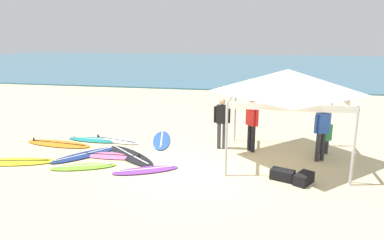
{
  "coord_description": "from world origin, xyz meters",
  "views": [
    {
      "loc": [
        1.53,
        -9.33,
        3.81
      ],
      "look_at": [
        -0.58,
        1.58,
        1.0
      ],
      "focal_mm": 32.94,
      "sensor_mm": 36.0,
      "label": 1
    }
  ],
  "objects": [
    {
      "name": "ground_plane",
      "position": [
        0.0,
        0.0,
        0.0
      ],
      "size": [
        80.0,
        80.0,
        0.0
      ],
      "primitive_type": "plane",
      "color": "beige"
    },
    {
      "name": "sea",
      "position": [
        0.0,
        31.53,
        0.05
      ],
      "size": [
        80.0,
        36.0,
        0.1
      ],
      "primitive_type": "cube",
      "color": "#386B84",
      "rests_on": "ground"
    },
    {
      "name": "canopy_tent",
      "position": [
        2.32,
        1.16,
        2.39
      ],
      "size": [
        3.29,
        3.29,
        2.75
      ],
      "color": "#B7B7BC",
      "rests_on": "ground"
    },
    {
      "name": "surfboard_purple",
      "position": [
        -1.49,
        -0.54,
        0.04
      ],
      "size": [
        1.89,
        1.27,
        0.19
      ],
      "color": "purple",
      "rests_on": "ground"
    },
    {
      "name": "surfboard_navy",
      "position": [
        -3.78,
        0.28,
        0.04
      ],
      "size": [
        1.78,
        2.1,
        0.19
      ],
      "color": "navy",
      "rests_on": "ground"
    },
    {
      "name": "surfboard_black",
      "position": [
        -2.34,
        0.51,
        0.04
      ],
      "size": [
        2.28,
        2.07,
        0.19
      ],
      "color": "black",
      "rests_on": "ground"
    },
    {
      "name": "surfboard_orange",
      "position": [
        -5.23,
        1.17,
        0.04
      ],
      "size": [
        2.51,
        0.9,
        0.19
      ],
      "color": "orange",
      "rests_on": "ground"
    },
    {
      "name": "surfboard_blue",
      "position": [
        -1.82,
        2.26,
        0.04
      ],
      "size": [
        1.14,
        2.36,
        0.19
      ],
      "color": "blue",
      "rests_on": "ground"
    },
    {
      "name": "surfboard_white",
      "position": [
        -3.43,
        1.91,
        0.04
      ],
      "size": [
        1.97,
        0.97,
        0.19
      ],
      "color": "white",
      "rests_on": "ground"
    },
    {
      "name": "surfboard_yellow",
      "position": [
        -5.55,
        -0.66,
        0.04
      ],
      "size": [
        2.46,
        1.19,
        0.19
      ],
      "color": "yellow",
      "rests_on": "ground"
    },
    {
      "name": "surfboard_pink",
      "position": [
        -2.9,
        0.38,
        0.04
      ],
      "size": [
        2.21,
        0.64,
        0.19
      ],
      "color": "pink",
      "rests_on": "ground"
    },
    {
      "name": "surfboard_teal",
      "position": [
        -4.22,
        1.83,
        0.04
      ],
      "size": [
        2.03,
        0.65,
        0.19
      ],
      "color": "#19847F",
      "rests_on": "ground"
    },
    {
      "name": "surfboard_lime",
      "position": [
        -3.32,
        -0.63,
        0.04
      ],
      "size": [
        1.89,
        1.13,
        0.19
      ],
      "color": "#7AD12D",
      "rests_on": "ground"
    },
    {
      "name": "person_red",
      "position": [
        1.34,
        1.76,
        0.99
      ],
      "size": [
        0.41,
        0.42,
        1.71
      ],
      "color": "black",
      "rests_on": "ground"
    },
    {
      "name": "person_black",
      "position": [
        0.37,
        1.83,
        0.99
      ],
      "size": [
        0.55,
        0.23,
        1.71
      ],
      "color": "#383842",
      "rests_on": "ground"
    },
    {
      "name": "person_blue",
      "position": [
        3.4,
        1.26,
        0.99
      ],
      "size": [
        0.49,
        0.37,
        1.71
      ],
      "color": "#2D2D33",
      "rests_on": "ground"
    },
    {
      "name": "person_green",
      "position": [
        3.64,
        1.93,
        0.66
      ],
      "size": [
        0.46,
        0.39,
        1.2
      ],
      "color": "#383842",
      "rests_on": "ground"
    },
    {
      "name": "gear_bag_near_tent",
      "position": [
        2.75,
        -0.56,
        0.14
      ],
      "size": [
        0.59,
        0.68,
        0.28
      ],
      "primitive_type": "cube",
      "rotation": [
        0.0,
        0.0,
        1.02
      ],
      "color": "black",
      "rests_on": "ground"
    },
    {
      "name": "gear_bag_by_pole",
      "position": [
        2.23,
        -0.41,
        0.14
      ],
      "size": [
        0.67,
        0.51,
        0.28
      ],
      "primitive_type": "cube",
      "rotation": [
        0.0,
        0.0,
        2.78
      ],
      "color": "black",
      "rests_on": "ground"
    }
  ]
}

